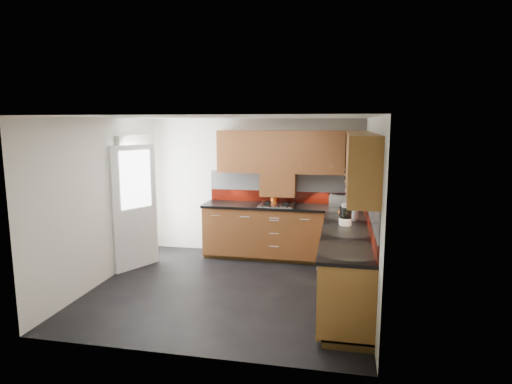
% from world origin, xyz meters
% --- Properties ---
extents(room, '(4.00, 3.80, 2.64)m').
position_xyz_m(room, '(0.00, 0.00, 1.50)').
color(room, black).
extents(base_cabinets, '(2.70, 3.20, 0.95)m').
position_xyz_m(base_cabinets, '(1.07, 0.72, 0.44)').
color(base_cabinets, '#5E3515').
rests_on(base_cabinets, room).
extents(countertop, '(2.72, 3.22, 0.04)m').
position_xyz_m(countertop, '(1.05, 0.70, 0.92)').
color(countertop, black).
rests_on(countertop, base_cabinets).
extents(backsplash, '(2.70, 3.20, 0.54)m').
position_xyz_m(backsplash, '(1.28, 0.93, 1.21)').
color(backsplash, maroon).
rests_on(backsplash, countertop).
extents(upper_cabinets, '(2.50, 3.20, 0.72)m').
position_xyz_m(upper_cabinets, '(1.23, 0.78, 1.84)').
color(upper_cabinets, '#5E3515').
rests_on(upper_cabinets, room).
extents(extractor_hood, '(0.60, 0.33, 0.40)m').
position_xyz_m(extractor_hood, '(0.45, 1.64, 1.28)').
color(extractor_hood, '#5E3515').
rests_on(extractor_hood, room).
extents(glass_cabinet, '(0.32, 0.80, 0.66)m').
position_xyz_m(glass_cabinet, '(1.71, 1.07, 1.87)').
color(glass_cabinet, black).
rests_on(glass_cabinet, room).
extents(back_door, '(0.42, 1.19, 2.04)m').
position_xyz_m(back_door, '(-1.78, 0.75, 1.03)').
color(back_door, white).
rests_on(back_door, room).
extents(gas_hob, '(0.59, 0.52, 0.05)m').
position_xyz_m(gas_hob, '(0.45, 1.47, 0.96)').
color(gas_hob, silver).
rests_on(gas_hob, countertop).
extents(utensil_pot, '(0.11, 0.11, 0.38)m').
position_xyz_m(utensil_pot, '(0.38, 1.60, 1.03)').
color(utensil_pot, '#D45114').
rests_on(utensil_pot, countertop).
extents(toaster, '(0.30, 0.21, 0.20)m').
position_xyz_m(toaster, '(1.47, 1.63, 1.04)').
color(toaster, silver).
rests_on(toaster, countertop).
extents(food_processor, '(0.17, 0.17, 0.29)m').
position_xyz_m(food_processor, '(1.58, 0.27, 1.07)').
color(food_processor, white).
rests_on(food_processor, countertop).
extents(paper_towel, '(0.14, 0.14, 0.23)m').
position_xyz_m(paper_towel, '(1.71, 0.59, 1.06)').
color(paper_towel, white).
rests_on(paper_towel, countertop).
extents(orange_cloth, '(0.14, 0.12, 0.01)m').
position_xyz_m(orange_cloth, '(1.55, 1.08, 0.95)').
color(orange_cloth, orange).
rests_on(orange_cloth, countertop).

